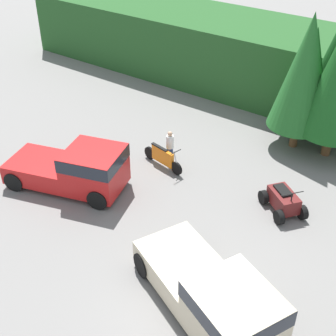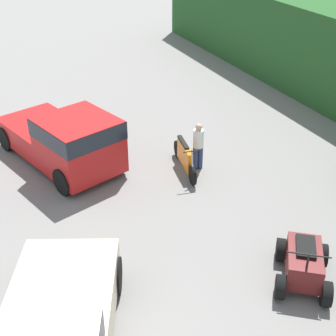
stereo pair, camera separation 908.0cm
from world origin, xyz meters
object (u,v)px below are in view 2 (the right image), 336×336
object	(u,v)px
dirt_bike	(185,157)
rider_person	(198,145)
quad_atv	(303,264)
pickup_truck_red	(66,139)

from	to	relation	value
dirt_bike	rider_person	world-z (taller)	rider_person
dirt_bike	quad_atv	bearing A→B (deg)	12.81
pickup_truck_red	dirt_bike	world-z (taller)	pickup_truck_red
pickup_truck_red	rider_person	bearing A→B (deg)	45.99
quad_atv	dirt_bike	bearing A→B (deg)	-140.64
pickup_truck_red	rider_person	size ratio (longest dim) A/B	3.30
pickup_truck_red	rider_person	world-z (taller)	pickup_truck_red
dirt_bike	pickup_truck_red	bearing A→B (deg)	-108.13
dirt_bike	quad_atv	distance (m)	5.76
quad_atv	rider_person	distance (m)	5.70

